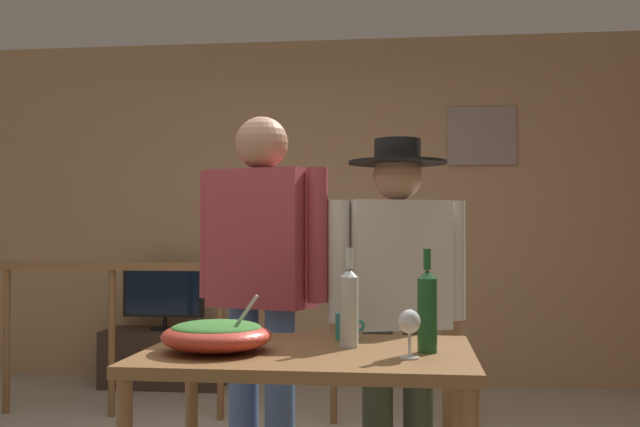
{
  "coord_description": "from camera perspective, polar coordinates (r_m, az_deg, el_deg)",
  "views": [
    {
      "loc": [
        0.67,
        -3.06,
        1.19
      ],
      "look_at": [
        0.33,
        -0.17,
        1.24
      ],
      "focal_mm": 41.97,
      "sensor_mm": 36.0,
      "label": 1
    }
  ],
  "objects": [
    {
      "name": "back_wall",
      "position": [
        5.84,
        0.25,
        0.25
      ],
      "size": [
        5.72,
        0.1,
        2.65
      ],
      "primitive_type": "cube",
      "color": "tan",
      "rests_on": "ground_plane"
    },
    {
      "name": "wine_bottle_clear",
      "position": [
        2.64,
        2.24,
        -7.07
      ],
      "size": [
        0.07,
        0.07,
        0.35
      ],
      "color": "silver",
      "rests_on": "serving_table"
    },
    {
      "name": "flat_screen_tv",
      "position": [
        5.74,
        -11.83,
        -5.96
      ],
      "size": [
        0.61,
        0.12,
        0.47
      ],
      "color": "black",
      "rests_on": "tv_console"
    },
    {
      "name": "framed_picture",
      "position": [
        5.81,
        12.23,
        5.79
      ],
      "size": [
        0.51,
        0.03,
        0.44
      ],
      "primitive_type": "cube",
      "color": "gray"
    },
    {
      "name": "stair_railing",
      "position": [
        4.67,
        -5.37,
        -7.61
      ],
      "size": [
        3.61,
        0.1,
        1.02
      ],
      "color": "brown",
      "rests_on": "ground_plane"
    },
    {
      "name": "person_standing_right",
      "position": [
        3.21,
        5.95,
        -5.72
      ],
      "size": [
        0.58,
        0.42,
        1.57
      ],
      "rotation": [
        0.0,
        0.0,
        3.46
      ],
      "color": "#2D3323",
      "rests_on": "ground_plane"
    },
    {
      "name": "wine_bottle_green",
      "position": [
        2.56,
        8.18,
        -7.24
      ],
      "size": [
        0.07,
        0.07,
        0.35
      ],
      "color": "#1E5628",
      "rests_on": "serving_table"
    },
    {
      "name": "mug_teal",
      "position": [
        2.83,
        2.0,
        -8.61
      ],
      "size": [
        0.11,
        0.08,
        0.1
      ],
      "color": "teal",
      "rests_on": "serving_table"
    },
    {
      "name": "wine_glass",
      "position": [
        2.44,
        6.84,
        -8.37
      ],
      "size": [
        0.07,
        0.07,
        0.16
      ],
      "color": "silver",
      "rests_on": "serving_table"
    },
    {
      "name": "tv_console",
      "position": [
        5.83,
        -11.75,
        -10.73
      ],
      "size": [
        0.9,
        0.4,
        0.42
      ],
      "primitive_type": "cube",
      "color": "#38281E",
      "rests_on": "ground_plane"
    },
    {
      "name": "person_standing_left",
      "position": [
        3.27,
        -4.47,
        -4.36
      ],
      "size": [
        0.6,
        0.34,
        1.67
      ],
      "rotation": [
        0.0,
        0.0,
        2.83
      ],
      "color": "#3D5684",
      "rests_on": "ground_plane"
    },
    {
      "name": "salad_bowl",
      "position": [
        2.59,
        -7.88,
        -9.1
      ],
      "size": [
        0.37,
        0.37,
        0.19
      ],
      "color": "#CC3D2D",
      "rests_on": "serving_table"
    },
    {
      "name": "serving_table",
      "position": [
        2.63,
        -0.86,
        -12.17
      ],
      "size": [
        1.12,
        0.79,
        0.77
      ],
      "color": "brown",
      "rests_on": "ground_plane"
    }
  ]
}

